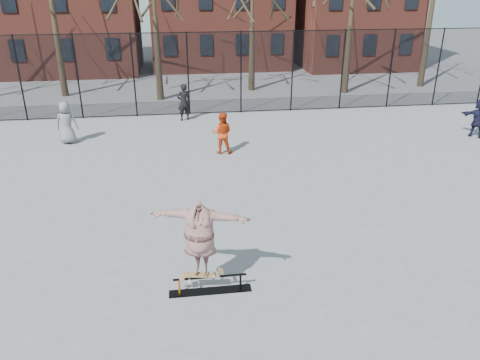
{
  "coord_description": "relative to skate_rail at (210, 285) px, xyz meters",
  "views": [
    {
      "loc": [
        -2.04,
        -10.02,
        6.37
      ],
      "look_at": [
        -0.44,
        1.5,
        1.3
      ],
      "focal_mm": 35.0,
      "sensor_mm": 36.0,
      "label": 1
    }
  ],
  "objects": [
    {
      "name": "ground",
      "position": [
        1.52,
        1.55,
        -0.16
      ],
      "size": [
        100.0,
        100.0,
        0.0
      ],
      "primitive_type": "plane",
      "color": "slate"
    },
    {
      "name": "fence",
      "position": [
        1.51,
        14.55,
        1.9
      ],
      "size": [
        34.03,
        0.07,
        4.0
      ],
      "color": "black",
      "rests_on": "ground"
    },
    {
      "name": "skater",
      "position": [
        -0.18,
        0.0,
        1.2
      ],
      "size": [
        2.18,
        1.11,
        1.71
      ],
      "primitive_type": "imported",
      "rotation": [
        0.0,
        0.0,
        -0.27
      ],
      "color": "#523585",
      "rests_on": "skateboard"
    },
    {
      "name": "bystander_black",
      "position": [
        -0.17,
        13.55,
        0.73
      ],
      "size": [
        0.74,
        0.61,
        1.76
      ],
      "primitive_type": "imported",
      "rotation": [
        0.0,
        0.0,
        3.47
      ],
      "color": "black",
      "rests_on": "ground"
    },
    {
      "name": "skateboard",
      "position": [
        -0.18,
        0.0,
        0.29
      ],
      "size": [
        0.83,
        0.2,
        0.1
      ],
      "primitive_type": null,
      "color": "#91603A",
      "rests_on": "skate_rail"
    },
    {
      "name": "bystander_red",
      "position": [
        1.17,
        8.75,
        0.66
      ],
      "size": [
        0.91,
        0.78,
        1.62
      ],
      "primitive_type": "imported",
      "rotation": [
        0.0,
        0.0,
        2.92
      ],
      "color": "#BE3710",
      "rests_on": "ground"
    },
    {
      "name": "skate_rail",
      "position": [
        0.0,
        0.0,
        0.0
      ],
      "size": [
        1.81,
        0.28,
        0.4
      ],
      "color": "black",
      "rests_on": "ground"
    },
    {
      "name": "bystander_grey",
      "position": [
        -5.02,
        10.79,
        0.72
      ],
      "size": [
        0.87,
        0.59,
        1.75
      ],
      "primitive_type": "imported",
      "rotation": [
        0.0,
        0.0,
        3.11
      ],
      "color": "slate",
      "rests_on": "ground"
    },
    {
      "name": "bystander_navy",
      "position": [
        12.23,
        9.24,
        0.68
      ],
      "size": [
        1.44,
        1.45,
        1.67
      ],
      "primitive_type": "imported",
      "rotation": [
        0.0,
        0.0,
        2.35
      ],
      "color": "black",
      "rests_on": "ground"
    }
  ]
}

